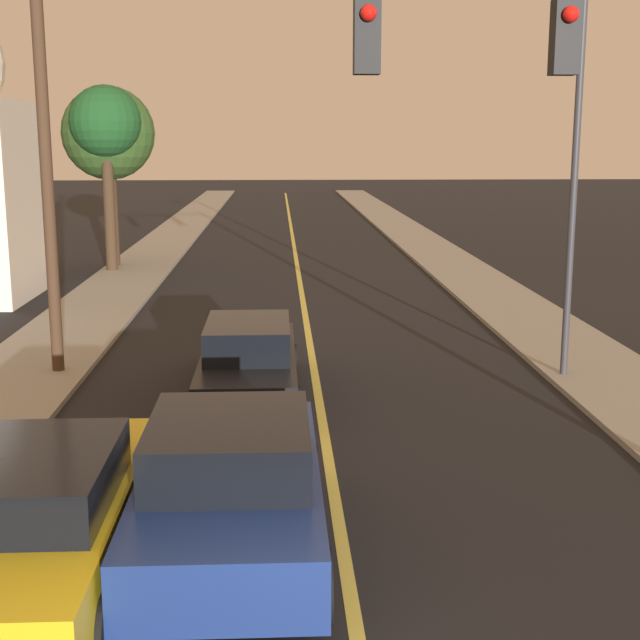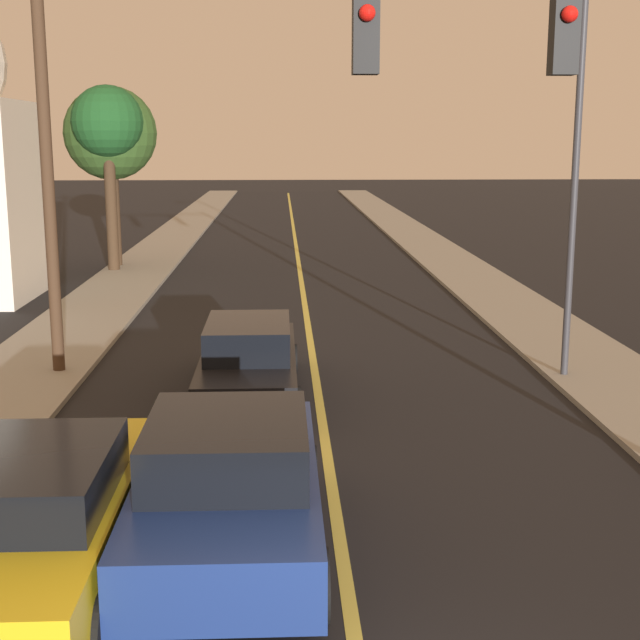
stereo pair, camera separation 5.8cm
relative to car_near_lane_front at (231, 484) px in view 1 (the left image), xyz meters
name	(u,v)px [view 1 (the left image)]	position (x,y,z in m)	size (l,w,h in m)	color
road_surface	(293,241)	(1.29, 32.00, -0.86)	(9.18, 80.00, 0.01)	black
sidewalk_left	(168,241)	(-4.55, 32.00, -0.81)	(2.50, 80.00, 0.12)	gray
sidewalk_right	(417,240)	(7.12, 32.00, -0.81)	(2.50, 80.00, 0.12)	gray
car_near_lane_front	(231,484)	(0.00, 0.00, 0.00)	(2.12, 4.85, 1.68)	navy
car_near_lane_second	(249,358)	(0.00, 6.47, -0.13)	(1.85, 5.10, 1.45)	black
car_outer_lane_front	(36,515)	(-2.02, -0.63, -0.06)	(2.04, 5.15, 1.56)	gold
traffic_signal_mast	(596,123)	(4.55, 1.67, 4.04)	(5.51, 0.42, 6.67)	#333338
streetlamp_right	(558,130)	(5.87, 7.36, 4.01)	(1.65, 0.36, 7.49)	#333338
utility_pole_left	(45,146)	(-3.90, 8.13, 3.71)	(1.60, 0.24, 8.59)	#422D1E
tree_left_near	(105,125)	(-5.38, 22.35, 4.31)	(2.49, 2.49, 6.43)	#3D2B1C
tree_left_far	(109,135)	(-5.50, 23.50, 4.00)	(3.33, 3.33, 6.46)	#3D2B1C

